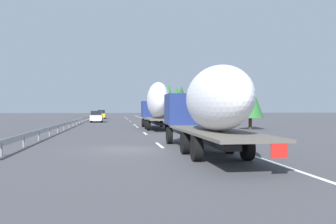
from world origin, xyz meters
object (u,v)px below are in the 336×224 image
truck_trailing (208,105)px  truck_lead (157,104)px  car_white_van (96,116)px  car_yellow_coupe (101,114)px  road_sign (162,109)px

truck_trailing → truck_lead: bearing=0.0°
car_white_van → car_yellow_coupe: car_yellow_coupe is taller
truck_trailing → car_yellow_coupe: truck_trailing is taller
car_white_van → truck_lead: bearing=-160.5°
car_white_van → road_sign: 10.77m
truck_trailing → road_sign: size_ratio=4.64×
car_yellow_coupe → road_sign: road_sign is taller
truck_trailing → car_white_van: truck_trailing is taller
truck_lead → car_yellow_coupe: size_ratio=3.19×
truck_lead → truck_trailing: size_ratio=0.93×
car_white_van → road_sign: (-2.15, -10.49, 1.15)m
truck_trailing → road_sign: 40.12m
car_white_van → car_yellow_coupe: (20.38, -0.05, 0.02)m
truck_lead → truck_trailing: truck_lead is taller
car_yellow_coupe → car_white_van: bearing=179.9°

